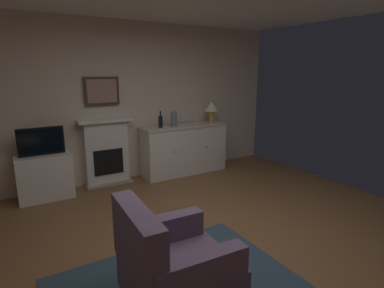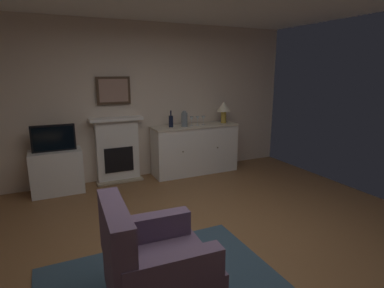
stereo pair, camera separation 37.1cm
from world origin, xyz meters
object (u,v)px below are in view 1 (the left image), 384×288
(wine_glass_right, at_px, (192,118))
(vase_decorative, at_px, (174,119))
(sideboard_cabinet, at_px, (184,149))
(tv_set, at_px, (41,141))
(armchair, at_px, (172,267))
(wine_glass_center, at_px, (187,119))
(framed_picture, at_px, (102,91))
(fireplace_unit, at_px, (107,152))
(tv_cabinet, at_px, (45,177))
(wine_bottle, at_px, (161,121))
(wine_glass_left, at_px, (181,119))
(table_lamp, at_px, (211,108))

(wine_glass_right, bearing_deg, vase_decorative, 180.00)
(sideboard_cabinet, height_order, tv_set, tv_set)
(armchair, bearing_deg, wine_glass_center, 57.99)
(sideboard_cabinet, bearing_deg, framed_picture, 170.85)
(fireplace_unit, relative_size, armchair, 1.20)
(tv_cabinet, xyz_separation_m, armchair, (0.57, -2.95, 0.05))
(sideboard_cabinet, xyz_separation_m, wine_bottle, (-0.47, -0.00, 0.55))
(fireplace_unit, xyz_separation_m, wine_glass_right, (1.52, -0.23, 0.47))
(fireplace_unit, height_order, vase_decorative, vase_decorative)
(sideboard_cabinet, height_order, armchair, armchair)
(fireplace_unit, height_order, sideboard_cabinet, fireplace_unit)
(vase_decorative, bearing_deg, sideboard_cabinet, 12.04)
(wine_glass_left, bearing_deg, fireplace_unit, 171.58)
(wine_glass_center, height_order, armchair, wine_glass_center)
(fireplace_unit, xyz_separation_m, wine_bottle, (0.91, -0.18, 0.45))
(armchair, bearing_deg, tv_cabinet, 101.00)
(wine_glass_center, xyz_separation_m, tv_set, (-2.39, 0.03, -0.14))
(fireplace_unit, height_order, tv_set, fireplace_unit)
(vase_decorative, bearing_deg, fireplace_unit, 168.80)
(wine_glass_right, relative_size, tv_cabinet, 0.22)
(wine_glass_center, relative_size, tv_set, 0.27)
(fireplace_unit, relative_size, wine_glass_right, 6.67)
(table_lamp, distance_m, wine_bottle, 1.08)
(wine_bottle, relative_size, tv_set, 0.47)
(wine_glass_left, xyz_separation_m, wine_glass_right, (0.22, -0.03, 0.00))
(wine_glass_center, height_order, wine_glass_right, same)
(framed_picture, height_order, wine_glass_center, framed_picture)
(framed_picture, xyz_separation_m, tv_set, (-0.97, -0.23, -0.67))
(wine_glass_left, bearing_deg, armchair, -120.27)
(fireplace_unit, height_order, table_lamp, table_lamp)
(armchair, bearing_deg, fireplace_unit, 82.65)
(table_lamp, height_order, wine_glass_left, table_lamp)
(vase_decorative, bearing_deg, wine_bottle, 168.87)
(framed_picture, bearing_deg, tv_cabinet, -167.99)
(tv_set, bearing_deg, vase_decorative, -1.13)
(table_lamp, bearing_deg, wine_glass_center, -176.59)
(vase_decorative, distance_m, tv_cabinet, 2.23)
(wine_glass_left, distance_m, vase_decorative, 0.16)
(sideboard_cabinet, relative_size, wine_glass_left, 9.66)
(tv_cabinet, relative_size, armchair, 0.82)
(wine_glass_center, bearing_deg, tv_set, 179.39)
(table_lamp, relative_size, wine_glass_center, 2.42)
(sideboard_cabinet, xyz_separation_m, wine_glass_left, (-0.08, -0.02, 0.57))
(fireplace_unit, relative_size, vase_decorative, 3.91)
(sideboard_cabinet, xyz_separation_m, armchair, (-1.78, -2.94, -0.07))
(fireplace_unit, bearing_deg, wine_bottle, -11.22)
(wine_glass_right, bearing_deg, tv_set, 179.04)
(wine_glass_right, bearing_deg, wine_glass_center, 171.44)
(sideboard_cabinet, xyz_separation_m, vase_decorative, (-0.23, -0.05, 0.59))
(tv_set, bearing_deg, wine_glass_right, -0.96)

